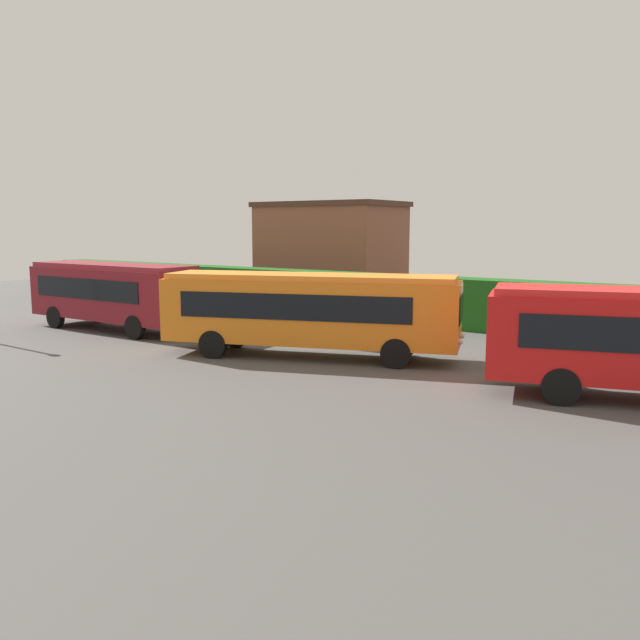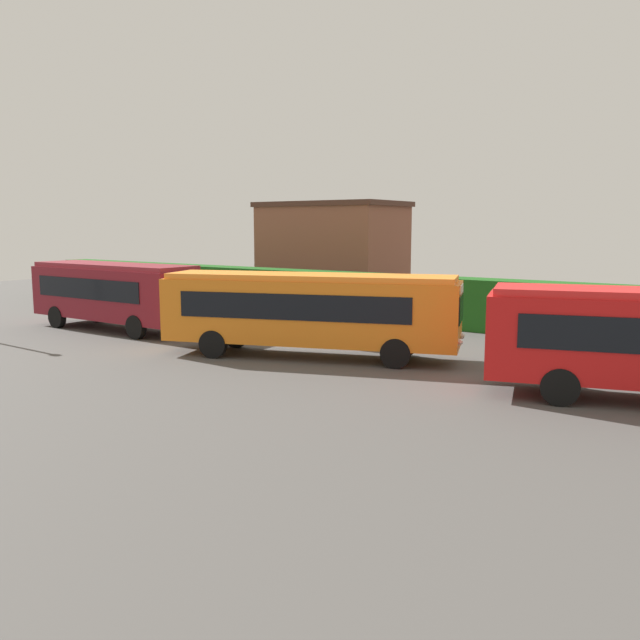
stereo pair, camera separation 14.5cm
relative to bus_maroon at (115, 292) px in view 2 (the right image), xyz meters
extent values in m
plane|color=#514F4C|center=(8.97, -0.21, -1.73)|extent=(76.84, 76.84, 0.00)
cube|color=maroon|center=(-0.01, 0.00, -0.07)|extent=(8.78, 2.54, 2.23)
cube|color=maroon|center=(-0.01, 0.00, 1.15)|extent=(8.51, 2.34, 0.20)
cube|color=black|center=(-0.32, 1.24, 0.20)|extent=(6.83, 0.11, 0.89)
cube|color=black|center=(-0.29, -1.24, 0.20)|extent=(6.83, 0.11, 0.89)
cube|color=black|center=(4.39, 0.04, 0.20)|extent=(0.06, 2.01, 0.93)
cube|color=silver|center=(4.39, 0.04, 0.87)|extent=(0.05, 1.35, 0.28)
cylinder|color=black|center=(2.70, 1.15, -1.23)|extent=(1.00, 0.29, 1.00)
cylinder|color=black|center=(2.72, -1.10, -1.23)|extent=(1.00, 0.29, 1.00)
cylinder|color=black|center=(-2.73, 1.10, -1.23)|extent=(1.00, 0.29, 1.00)
cylinder|color=black|center=(-2.71, -1.15, -1.23)|extent=(1.00, 0.29, 1.00)
sphere|color=silver|center=(4.39, 0.72, -0.83)|extent=(0.22, 0.22, 0.22)
sphere|color=silver|center=(4.41, -0.63, -0.83)|extent=(0.22, 0.22, 0.22)
cube|color=orange|center=(10.78, -0.02, -0.07)|extent=(10.63, 5.71, 2.21)
cube|color=orange|center=(10.78, -0.02, 1.14)|extent=(10.27, 5.43, 0.20)
cube|color=black|center=(10.10, 0.98, 0.19)|extent=(7.69, 2.79, 0.89)
cube|color=black|center=(10.89, -1.23, 0.19)|extent=(7.69, 2.79, 0.89)
cube|color=black|center=(15.71, 1.75, 0.19)|extent=(0.68, 1.80, 0.93)
cube|color=silver|center=(15.71, 1.75, 0.86)|extent=(0.47, 1.21, 0.28)
cylinder|color=black|center=(13.47, 2.07, -1.23)|extent=(1.04, 0.60, 1.00)
cylinder|color=black|center=(14.19, 0.08, -1.23)|extent=(1.04, 0.60, 1.00)
cylinder|color=black|center=(7.37, -0.12, -1.23)|extent=(1.04, 0.60, 1.00)
cylinder|color=black|center=(8.08, -2.11, -1.23)|extent=(1.04, 0.60, 1.00)
sphere|color=silver|center=(15.51, 2.36, -0.83)|extent=(0.22, 0.22, 0.22)
sphere|color=silver|center=(15.94, 1.15, -0.83)|extent=(0.22, 0.22, 0.22)
cylinder|color=black|center=(19.24, 0.61, -1.23)|extent=(1.04, 0.56, 1.00)
cylinder|color=black|center=(19.86, -1.46, -1.23)|extent=(1.04, 0.56, 1.00)
cube|color=black|center=(8.56, 2.10, -1.32)|extent=(0.36, 0.36, 0.81)
cube|color=olive|center=(8.56, 2.10, -0.56)|extent=(0.49, 0.46, 0.71)
sphere|color=#8C6647|center=(8.56, 2.10, -0.09)|extent=(0.22, 0.22, 0.22)
cube|color=black|center=(11.69, 2.22, -1.31)|extent=(0.35, 0.36, 0.83)
cube|color=#334C8C|center=(11.69, 2.22, -0.53)|extent=(0.45, 0.51, 0.73)
sphere|color=#8C6647|center=(11.69, 2.22, -0.05)|extent=(0.23, 0.23, 0.23)
cube|color=#1C5819|center=(8.97, 9.30, -0.58)|extent=(50.42, 1.58, 2.30)
cube|color=brown|center=(1.67, 14.90, 1.16)|extent=(8.18, 5.08, 5.77)
cube|color=#4C2D23|center=(1.67, 14.90, 4.19)|extent=(8.50, 5.28, 0.30)
camera|label=1|loc=(24.21, -18.76, 2.92)|focal=36.99mm
camera|label=2|loc=(24.33, -18.68, 2.92)|focal=36.99mm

